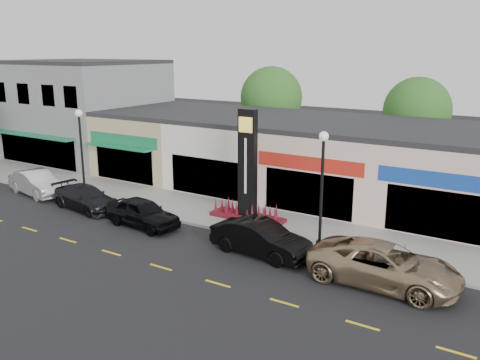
{
  "coord_description": "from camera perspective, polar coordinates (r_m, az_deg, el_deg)",
  "views": [
    {
      "loc": [
        16.74,
        -18.37,
        9.12
      ],
      "look_at": [
        2.65,
        4.0,
        2.33
      ],
      "focal_mm": 38.0,
      "sensor_mm": 36.0,
      "label": 1
    }
  ],
  "objects": [
    {
      "name": "pylon_sign",
      "position": [
        27.3,
        0.85,
        -0.13
      ],
      "size": [
        4.2,
        1.3,
        6.0
      ],
      "color": "#590F1A",
      "rests_on": "sidewalk"
    },
    {
      "name": "curb",
      "position": [
        27.95,
        -6.71,
        -4.59
      ],
      "size": [
        52.0,
        0.2,
        0.15
      ],
      "primitive_type": "cube",
      "color": "gray",
      "rests_on": "ground"
    },
    {
      "name": "shop_pink_e",
      "position": [
        30.89,
        23.51,
        0.61
      ],
      "size": [
        7.0,
        10.01,
        4.8
      ],
      "color": "beige",
      "rests_on": "ground"
    },
    {
      "name": "lamp_west_near",
      "position": [
        32.86,
        -17.41,
        3.84
      ],
      "size": [
        0.44,
        0.44,
        5.47
      ],
      "color": "black",
      "rests_on": "sidewalk"
    },
    {
      "name": "car_black_sedan",
      "position": [
        27.41,
        -10.89,
        -3.63
      ],
      "size": [
        2.17,
        4.6,
        1.52
      ],
      "primitive_type": "imported",
      "rotation": [
        0.0,
        0.0,
        1.48
      ],
      "color": "black",
      "rests_on": "ground"
    },
    {
      "name": "shop_pink_w",
      "position": [
        32.59,
        11.33,
        2.21
      ],
      "size": [
        7.0,
        10.01,
        4.8
      ],
      "color": "beige",
      "rests_on": "ground"
    },
    {
      "name": "building_grey_2story",
      "position": [
        46.07,
        -17.17,
        7.56
      ],
      "size": [
        12.0,
        10.95,
        8.3
      ],
      "color": "slate",
      "rests_on": "ground"
    },
    {
      "name": "car_gold_suv",
      "position": [
        21.23,
        15.91,
        -9.17
      ],
      "size": [
        2.83,
        6.02,
        1.67
      ],
      "primitive_type": "imported",
      "rotation": [
        0.0,
        0.0,
        1.56
      ],
      "color": "#9D8764",
      "rests_on": "ground"
    },
    {
      "name": "car_black_conv",
      "position": [
        23.3,
        2.33,
        -6.57
      ],
      "size": [
        2.11,
        4.93,
        1.58
      ],
      "primitive_type": "imported",
      "rotation": [
        0.0,
        0.0,
        1.48
      ],
      "color": "black",
      "rests_on": "ground"
    },
    {
      "name": "sidewalk",
      "position": [
        29.64,
        -3.98,
        -3.41
      ],
      "size": [
        52.0,
        4.3,
        0.15
      ],
      "primitive_type": "cube",
      "color": "gray",
      "rests_on": "ground"
    },
    {
      "name": "lamp_east_near",
      "position": [
        23.32,
        9.2,
        0.2
      ],
      "size": [
        0.44,
        0.44,
        5.47
      ],
      "color": "black",
      "rests_on": "sidewalk"
    },
    {
      "name": "car_white_van",
      "position": [
        35.3,
        -21.84,
        -0.32
      ],
      "size": [
        2.46,
        4.99,
        1.57
      ],
      "primitive_type": "imported",
      "rotation": [
        0.0,
        0.0,
        1.4
      ],
      "color": "silver",
      "rests_on": "ground"
    },
    {
      "name": "shop_beige",
      "position": [
        39.65,
        -7.93,
        4.5
      ],
      "size": [
        7.0,
        10.85,
        4.8
      ],
      "color": "tan",
      "rests_on": "ground"
    },
    {
      "name": "ground",
      "position": [
        26.48,
        -9.56,
        -5.97
      ],
      "size": [
        120.0,
        120.0,
        0.0
      ],
      "primitive_type": "plane",
      "color": "black",
      "rests_on": "ground"
    },
    {
      "name": "shop_cream",
      "position": [
        35.62,
        0.76,
        3.52
      ],
      "size": [
        7.0,
        10.01,
        4.8
      ],
      "color": "beige",
      "rests_on": "ground"
    },
    {
      "name": "tree_rear_west",
      "position": [
        43.36,
        3.53,
        9.21
      ],
      "size": [
        5.2,
        5.2,
        7.83
      ],
      "color": "#382619",
      "rests_on": "ground"
    },
    {
      "name": "car_dark_sedan",
      "position": [
        31.18,
        -16.93,
        -1.93
      ],
      "size": [
        2.54,
        4.98,
        1.39
      ],
      "primitive_type": "imported",
      "rotation": [
        0.0,
        0.0,
        1.44
      ],
      "color": "black",
      "rests_on": "ground"
    },
    {
      "name": "tree_rear_mid",
      "position": [
        39.1,
        19.26,
        7.38
      ],
      "size": [
        4.8,
        4.8,
        7.29
      ],
      "color": "#382619",
      "rests_on": "ground"
    }
  ]
}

